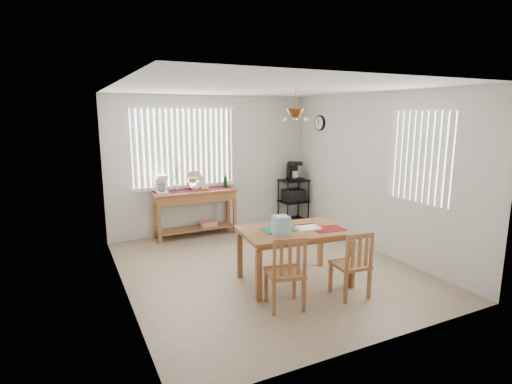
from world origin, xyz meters
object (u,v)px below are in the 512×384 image
sideboard (196,202)px  wire_cart (293,197)px  cart_items (294,171)px  chair_left (286,273)px  chair_right (352,265)px  dining_table (293,235)px

sideboard → wire_cart: wire_cart is taller
sideboard → cart_items: 2.15m
wire_cart → chair_left: (-2.05, -3.20, -0.11)m
wire_cart → cart_items: (-0.00, 0.01, 0.54)m
wire_cart → cart_items: 0.54m
wire_cart → chair_left: bearing=-122.7°
wire_cart → chair_right: size_ratio=1.07×
dining_table → chair_right: 0.86m
sideboard → dining_table: sideboard is taller
cart_items → sideboard: bearing=179.7°
chair_left → wire_cart: bearing=57.3°
cart_items → chair_right: bearing=-109.3°
cart_items → chair_left: (-2.05, -3.21, -0.65)m
sideboard → chair_left: 3.22m
wire_cart → dining_table: 3.03m
wire_cart → chair_left: wire_cart is taller
sideboard → chair_left: chair_left is taller
sideboard → cart_items: size_ratio=4.04×
dining_table → chair_right: size_ratio=1.71×
cart_items → chair_right: (-1.16, -3.31, -0.67)m
dining_table → chair_left: chair_left is taller
chair_left → chair_right: (0.89, -0.10, -0.02)m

